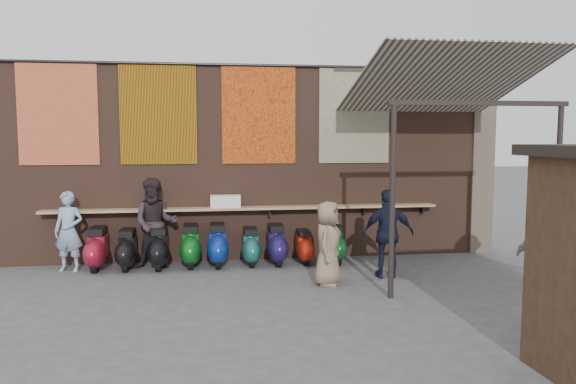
# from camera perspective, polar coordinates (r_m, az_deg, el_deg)

# --- Properties ---
(ground) EXTENTS (70.00, 70.00, 0.00)m
(ground) POSITION_cam_1_polar(r_m,az_deg,el_deg) (9.37, -3.31, -10.17)
(ground) COLOR #474749
(ground) RESTS_ON ground
(brick_wall) EXTENTS (10.00, 0.40, 4.00)m
(brick_wall) POSITION_cam_1_polar(r_m,az_deg,el_deg) (11.72, -4.51, 2.95)
(brick_wall) COLOR brown
(brick_wall) RESTS_ON ground
(pier_right) EXTENTS (0.50, 0.50, 4.00)m
(pier_right) POSITION_cam_1_polar(r_m,az_deg,el_deg) (13.13, 18.79, 2.96)
(pier_right) COLOR #4C4238
(pier_right) RESTS_ON ground
(eating_counter) EXTENTS (8.00, 0.32, 0.05)m
(eating_counter) POSITION_cam_1_polar(r_m,az_deg,el_deg) (11.43, -4.36, -1.65)
(eating_counter) COLOR #9E7A51
(eating_counter) RESTS_ON brick_wall
(shelf_box) EXTENTS (0.60, 0.29, 0.25)m
(shelf_box) POSITION_cam_1_polar(r_m,az_deg,el_deg) (11.36, -6.38, -0.96)
(shelf_box) COLOR white
(shelf_box) RESTS_ON eating_counter
(tapestry_redgold) EXTENTS (1.50, 0.02, 2.00)m
(tapestry_redgold) POSITION_cam_1_polar(r_m,az_deg,el_deg) (11.81, -22.34, 7.41)
(tapestry_redgold) COLOR maroon
(tapestry_redgold) RESTS_ON brick_wall
(tapestry_sun) EXTENTS (1.50, 0.02, 2.00)m
(tapestry_sun) POSITION_cam_1_polar(r_m,az_deg,el_deg) (11.51, -13.04, 7.75)
(tapestry_sun) COLOR orange
(tapestry_sun) RESTS_ON brick_wall
(tapestry_orange) EXTENTS (1.50, 0.02, 2.00)m
(tapestry_orange) POSITION_cam_1_polar(r_m,az_deg,el_deg) (11.52, -2.98, 7.88)
(tapestry_orange) COLOR #C45418
(tapestry_orange) RESTS_ON brick_wall
(tapestry_multi) EXTENTS (1.50, 0.02, 2.00)m
(tapestry_multi) POSITION_cam_1_polar(r_m,az_deg,el_deg) (11.87, 6.77, 7.79)
(tapestry_multi) COLOR teal
(tapestry_multi) RESTS_ON brick_wall
(hang_rail) EXTENTS (9.50, 0.06, 0.06)m
(hang_rail) POSITION_cam_1_polar(r_m,az_deg,el_deg) (11.56, -4.52, 12.74)
(hang_rail) COLOR black
(hang_rail) RESTS_ON brick_wall
(scooter_stool_0) EXTENTS (0.38, 0.85, 0.81)m
(scooter_stool_0) POSITION_cam_1_polar(r_m,az_deg,el_deg) (11.42, -18.84, -5.50)
(scooter_stool_0) COLOR maroon
(scooter_stool_0) RESTS_ON ground
(scooter_stool_1) EXTENTS (0.36, 0.80, 0.76)m
(scooter_stool_1) POSITION_cam_1_polar(r_m,az_deg,el_deg) (11.30, -16.04, -5.64)
(scooter_stool_1) COLOR black
(scooter_stool_1) RESTS_ON ground
(scooter_stool_2) EXTENTS (0.38, 0.84, 0.79)m
(scooter_stool_2) POSITION_cam_1_polar(r_m,az_deg,el_deg) (11.21, -12.95, -5.58)
(scooter_stool_2) COLOR black
(scooter_stool_2) RESTS_ON ground
(scooter_stool_3) EXTENTS (0.38, 0.86, 0.81)m
(scooter_stool_3) POSITION_cam_1_polar(r_m,az_deg,el_deg) (11.25, -9.84, -5.43)
(scooter_stool_3) COLOR #0D5D19
(scooter_stool_3) RESTS_ON ground
(scooter_stool_4) EXTENTS (0.39, 0.87, 0.82)m
(scooter_stool_4) POSITION_cam_1_polar(r_m,az_deg,el_deg) (11.21, -7.16, -5.39)
(scooter_stool_4) COLOR navy
(scooter_stool_4) RESTS_ON ground
(scooter_stool_5) EXTENTS (0.35, 0.77, 0.73)m
(scooter_stool_5) POSITION_cam_1_polar(r_m,az_deg,el_deg) (11.24, -3.80, -5.57)
(scooter_stool_5) COLOR #175F57
(scooter_stool_5) RESTS_ON ground
(scooter_stool_6) EXTENTS (0.37, 0.83, 0.79)m
(scooter_stool_6) POSITION_cam_1_polar(r_m,az_deg,el_deg) (11.28, -1.17, -5.37)
(scooter_stool_6) COLOR #1C1550
(scooter_stool_6) RESTS_ON ground
(scooter_stool_7) EXTENTS (0.32, 0.71, 0.67)m
(scooter_stool_7) POSITION_cam_1_polar(r_m,az_deg,el_deg) (11.36, 1.65, -5.60)
(scooter_stool_7) COLOR #B41E0D
(scooter_stool_7) RESTS_ON ground
(scooter_stool_8) EXTENTS (0.37, 0.81, 0.77)m
(scooter_stool_8) POSITION_cam_1_polar(r_m,az_deg,el_deg) (11.44, 4.72, -5.28)
(scooter_stool_8) COLOR #0E471A
(scooter_stool_8) RESTS_ON ground
(diner_left) EXTENTS (0.63, 0.49, 1.53)m
(diner_left) POSITION_cam_1_polar(r_m,az_deg,el_deg) (11.43, -21.39, -3.74)
(diner_left) COLOR #849FC0
(diner_left) RESTS_ON ground
(diner_right) EXTENTS (0.87, 0.69, 1.75)m
(diner_right) POSITION_cam_1_polar(r_m,az_deg,el_deg) (11.16, -13.32, -3.14)
(diner_right) COLOR #292025
(diner_right) RESTS_ON ground
(shopper_navy) EXTENTS (0.96, 0.43, 1.61)m
(shopper_navy) POSITION_cam_1_polar(r_m,az_deg,el_deg) (10.31, 10.12, -4.19)
(shopper_navy) COLOR black
(shopper_navy) RESTS_ON ground
(shopper_grey) EXTENTS (1.24, 1.10, 1.67)m
(shopper_grey) POSITION_cam_1_polar(r_m,az_deg,el_deg) (10.33, 25.25, -4.47)
(shopper_grey) COLOR #59595E
(shopper_grey) RESTS_ON ground
(shopper_tan) EXTENTS (0.72, 0.84, 1.46)m
(shopper_tan) POSITION_cam_1_polar(r_m,az_deg,el_deg) (9.68, 4.06, -5.24)
(shopper_tan) COLOR #846E54
(shopper_tan) RESTS_ON ground
(awning_canvas) EXTENTS (3.20, 3.28, 0.97)m
(awning_canvas) POSITION_cam_1_polar(r_m,az_deg,el_deg) (10.81, 15.30, 10.75)
(awning_canvas) COLOR beige
(awning_canvas) RESTS_ON brick_wall
(awning_ledger) EXTENTS (3.30, 0.08, 0.12)m
(awning_ledger) POSITION_cam_1_polar(r_m,az_deg,el_deg) (12.32, 12.33, 12.05)
(awning_ledger) COLOR #33261C
(awning_ledger) RESTS_ON brick_wall
(awning_header) EXTENTS (3.00, 0.08, 0.08)m
(awning_header) POSITION_cam_1_polar(r_m,az_deg,el_deg) (9.42, 18.90, 8.55)
(awning_header) COLOR black
(awning_header) RESTS_ON awning_post_left
(awning_post_left) EXTENTS (0.09, 0.09, 3.10)m
(awning_post_left) POSITION_cam_1_polar(r_m,az_deg,el_deg) (8.92, 10.55, -0.92)
(awning_post_left) COLOR black
(awning_post_left) RESTS_ON ground
(awning_post_right) EXTENTS (0.09, 0.09, 3.10)m
(awning_post_right) POSITION_cam_1_polar(r_m,az_deg,el_deg) (10.17, 25.66, -0.58)
(awning_post_right) COLOR black
(awning_post_right) RESTS_ON ground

